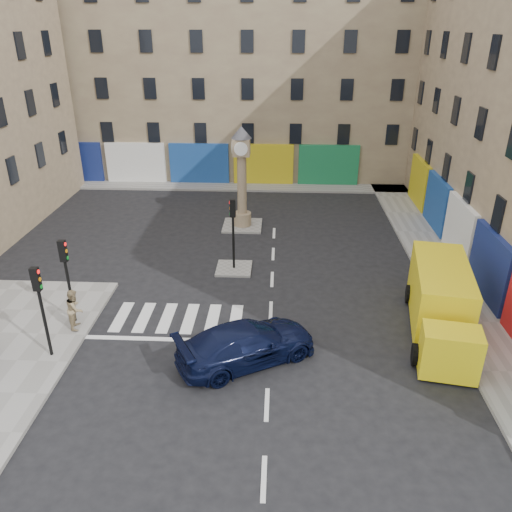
# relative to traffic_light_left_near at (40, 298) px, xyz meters

# --- Properties ---
(ground) EXTENTS (120.00, 120.00, 0.00)m
(ground) POSITION_rel_traffic_light_left_near_xyz_m (8.30, -0.20, -2.62)
(ground) COLOR black
(ground) RESTS_ON ground
(sidewalk_right) EXTENTS (2.60, 30.00, 0.15)m
(sidewalk_right) POSITION_rel_traffic_light_left_near_xyz_m (17.00, 9.80, -2.55)
(sidewalk_right) COLOR gray
(sidewalk_right) RESTS_ON ground
(sidewalk_far) EXTENTS (32.00, 2.40, 0.15)m
(sidewalk_far) POSITION_rel_traffic_light_left_near_xyz_m (4.30, 22.00, -2.55)
(sidewalk_far) COLOR gray
(sidewalk_far) RESTS_ON ground
(island_near) EXTENTS (1.80, 1.80, 0.12)m
(island_near) POSITION_rel_traffic_light_left_near_xyz_m (6.30, 7.80, -2.56)
(island_near) COLOR gray
(island_near) RESTS_ON ground
(island_far) EXTENTS (2.40, 2.40, 0.12)m
(island_far) POSITION_rel_traffic_light_left_near_xyz_m (6.30, 13.80, -2.56)
(island_far) COLOR gray
(island_far) RESTS_ON ground
(building_far) EXTENTS (32.00, 10.00, 17.00)m
(building_far) POSITION_rel_traffic_light_left_near_xyz_m (4.30, 27.80, 5.88)
(building_far) COLOR gray
(building_far) RESTS_ON ground
(traffic_light_left_near) EXTENTS (0.28, 0.22, 3.70)m
(traffic_light_left_near) POSITION_rel_traffic_light_left_near_xyz_m (0.00, 0.00, 0.00)
(traffic_light_left_near) COLOR black
(traffic_light_left_near) RESTS_ON sidewalk_left
(traffic_light_left_far) EXTENTS (0.28, 0.22, 3.70)m
(traffic_light_left_far) POSITION_rel_traffic_light_left_near_xyz_m (0.00, 2.40, 0.00)
(traffic_light_left_far) COLOR black
(traffic_light_left_far) RESTS_ON sidewalk_left
(traffic_light_island) EXTENTS (0.28, 0.22, 3.70)m
(traffic_light_island) POSITION_rel_traffic_light_left_near_xyz_m (6.30, 7.80, -0.03)
(traffic_light_island) COLOR black
(traffic_light_island) RESTS_ON island_near
(clock_pillar) EXTENTS (1.20, 1.20, 6.10)m
(clock_pillar) POSITION_rel_traffic_light_left_near_xyz_m (6.30, 13.80, 0.93)
(clock_pillar) COLOR tan
(clock_pillar) RESTS_ON island_far
(navy_sedan) EXTENTS (5.73, 4.56, 1.56)m
(navy_sedan) POSITION_rel_traffic_light_left_near_xyz_m (7.47, 0.18, -1.84)
(navy_sedan) COLOR black
(navy_sedan) RESTS_ON ground
(yellow_van) EXTENTS (3.32, 7.27, 2.55)m
(yellow_van) POSITION_rel_traffic_light_left_near_xyz_m (15.29, 2.75, -1.35)
(yellow_van) COLOR yellow
(yellow_van) RESTS_ON ground
(pedestrian_tan) EXTENTS (0.80, 0.95, 1.74)m
(pedestrian_tan) POSITION_rel_traffic_light_left_near_xyz_m (0.30, 1.92, -1.60)
(pedestrian_tan) COLOR #937F5B
(pedestrian_tan) RESTS_ON sidewalk_left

